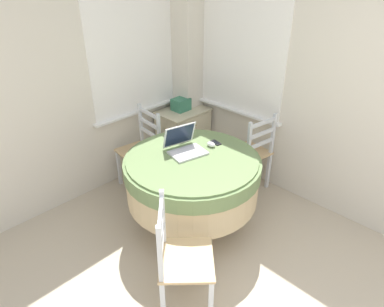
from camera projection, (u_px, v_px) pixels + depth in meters
corner_room_shell at (200, 88)px, 3.09m from camera, size 4.24×4.61×2.55m
round_dining_table at (192, 175)px, 3.13m from camera, size 1.24×1.24×0.76m
laptop at (185, 146)px, 3.11m from camera, size 0.38×0.36×0.24m
computer_mouse at (211, 144)px, 3.21m from camera, size 0.06×0.09×0.05m
cell_phone at (216, 143)px, 3.28m from camera, size 0.08×0.12×0.01m
dining_chair_near_back_window at (142, 150)px, 3.80m from camera, size 0.43×0.46×0.91m
dining_chair_near_right_window at (251, 154)px, 3.74m from camera, size 0.47×0.43×0.91m
dining_chair_camera_near at (180, 259)px, 2.40m from camera, size 0.56×0.57×0.91m
corner_cabinet at (183, 136)px, 4.35m from camera, size 0.61×0.45×0.69m
storage_box at (181, 104)px, 4.16m from camera, size 0.20×0.17×0.15m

